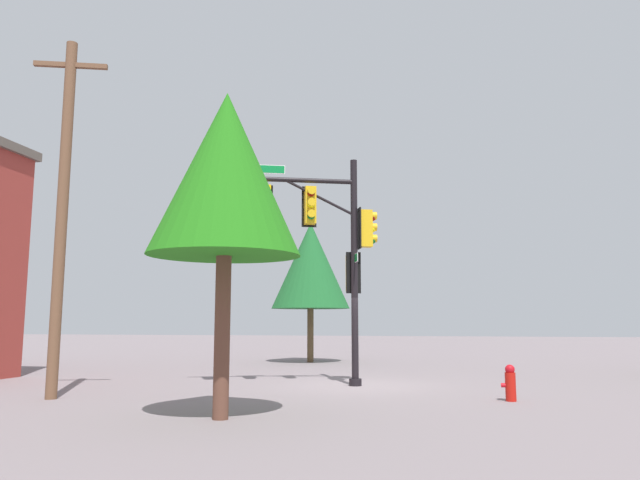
{
  "coord_description": "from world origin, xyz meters",
  "views": [
    {
      "loc": [
        -2.45,
        17.17,
        1.81
      ],
      "look_at": [
        0.99,
        0.21,
        4.2
      ],
      "focal_mm": 33.31,
      "sensor_mm": 36.0,
      "label": 1
    }
  ],
  "objects_px": {
    "fire_hydrant": "(510,383)",
    "tree_far": "(311,265)",
    "utility_pole": "(62,208)",
    "tree_near": "(226,174)",
    "signal_pole_assembly": "(312,231)"
  },
  "relations": [
    {
      "from": "tree_far",
      "to": "fire_hydrant",
      "type": "bearing_deg",
      "value": 121.6
    },
    {
      "from": "tree_near",
      "to": "fire_hydrant",
      "type": "bearing_deg",
      "value": -146.37
    },
    {
      "from": "tree_far",
      "to": "tree_near",
      "type": "bearing_deg",
      "value": 96.27
    },
    {
      "from": "fire_hydrant",
      "to": "utility_pole",
      "type": "bearing_deg",
      "value": 9.44
    },
    {
      "from": "utility_pole",
      "to": "fire_hydrant",
      "type": "bearing_deg",
      "value": -170.56
    },
    {
      "from": "tree_near",
      "to": "tree_far",
      "type": "xyz_separation_m",
      "value": [
        1.72,
        -15.69,
        -0.32
      ]
    },
    {
      "from": "signal_pole_assembly",
      "to": "tree_near",
      "type": "xyz_separation_m",
      "value": [
        0.47,
        5.94,
        0.27
      ]
    },
    {
      "from": "signal_pole_assembly",
      "to": "tree_near",
      "type": "relative_size",
      "value": 1.04
    },
    {
      "from": "utility_pole",
      "to": "tree_near",
      "type": "relative_size",
      "value": 1.39
    },
    {
      "from": "utility_pole",
      "to": "fire_hydrant",
      "type": "xyz_separation_m",
      "value": [
        -10.61,
        -1.76,
        -4.19
      ]
    },
    {
      "from": "fire_hydrant",
      "to": "tree_far",
      "type": "relative_size",
      "value": 0.13
    },
    {
      "from": "signal_pole_assembly",
      "to": "fire_hydrant",
      "type": "xyz_separation_m",
      "value": [
        -5.15,
        2.2,
        -4.03
      ]
    },
    {
      "from": "fire_hydrant",
      "to": "signal_pole_assembly",
      "type": "bearing_deg",
      "value": -23.12
    },
    {
      "from": "signal_pole_assembly",
      "to": "fire_hydrant",
      "type": "distance_m",
      "value": 6.9
    },
    {
      "from": "tree_far",
      "to": "signal_pole_assembly",
      "type": "bearing_deg",
      "value": 102.7
    }
  ]
}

